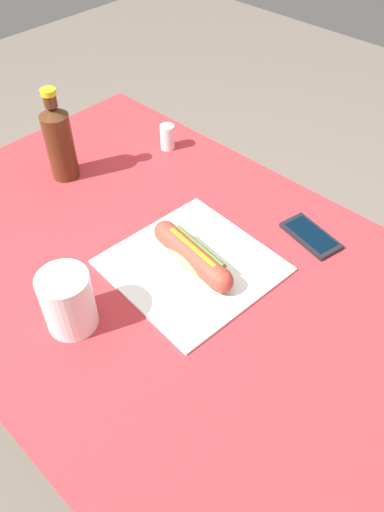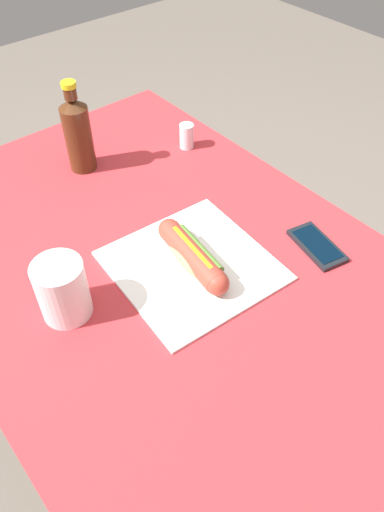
% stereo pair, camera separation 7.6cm
% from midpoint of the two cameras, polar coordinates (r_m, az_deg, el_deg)
% --- Properties ---
extents(ground_plane, '(6.00, 6.00, 0.00)m').
position_cam_midpoint_polar(ground_plane, '(1.59, -3.35, -19.81)').
color(ground_plane, '#6B6056').
rests_on(ground_plane, ground).
extents(dining_table, '(1.21, 0.80, 0.74)m').
position_cam_midpoint_polar(dining_table, '(1.07, -4.72, -6.26)').
color(dining_table, brown).
rests_on(dining_table, ground).
extents(paper_wrapper, '(0.31, 0.31, 0.01)m').
position_cam_midpoint_polar(paper_wrapper, '(0.96, -2.26, -1.22)').
color(paper_wrapper, white).
rests_on(paper_wrapper, dining_table).
extents(hot_dog, '(0.21, 0.07, 0.05)m').
position_cam_midpoint_polar(hot_dog, '(0.94, -2.26, -0.02)').
color(hot_dog, tan).
rests_on(hot_dog, paper_wrapper).
extents(cell_phone, '(0.14, 0.09, 0.01)m').
position_cam_midpoint_polar(cell_phone, '(1.03, 11.69, 2.25)').
color(cell_phone, black).
rests_on(cell_phone, dining_table).
extents(soda_bottle, '(0.06, 0.06, 0.22)m').
position_cam_midpoint_polar(soda_bottle, '(1.18, -17.11, 12.70)').
color(soda_bottle, '#4C2814').
rests_on(soda_bottle, dining_table).
extents(drinking_cup, '(0.09, 0.09, 0.12)m').
position_cam_midpoint_polar(drinking_cup, '(0.86, -16.76, -5.20)').
color(drinking_cup, white).
rests_on(drinking_cup, dining_table).
extents(salt_shaker, '(0.04, 0.04, 0.06)m').
position_cam_midpoint_polar(salt_shaker, '(1.26, -4.66, 13.64)').
color(salt_shaker, silver).
rests_on(salt_shaker, dining_table).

